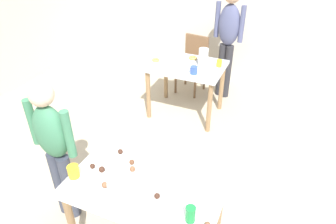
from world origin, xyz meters
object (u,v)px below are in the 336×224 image
Objects in this scene: dining_table_far at (186,73)px; chair_far_table at (193,61)px; dining_table_near at (145,196)px; person_girl_near at (54,144)px; soda_can at (191,214)px; person_adult_far at (228,34)px; mixing_bowl at (119,187)px; pitcher_far at (203,58)px.

chair_far_table is at bearing 101.43° from dining_table_far.
chair_far_table is at bearing 101.84° from dining_table_near.
person_girl_near reaches higher than soda_can.
person_adult_far is (0.76, 2.79, 0.16)m from person_girl_near.
person_girl_near is 0.73m from mixing_bowl.
dining_table_near is 7.14× the size of mixing_bowl.
soda_can is at bearing -69.32° from dining_table_far.
mixing_bowl is 0.56m from soda_can.
mixing_bowl is at bearing 175.92° from soda_can.
pitcher_far is (-0.10, 2.28, 0.08)m from mixing_bowl.
chair_far_table is at bearing 117.48° from pitcher_far.
pitcher_far is (-0.65, 2.32, 0.06)m from soda_can.
person_adult_far is at bearing 74.80° from person_girl_near.
dining_table_far is 2.28m from mixing_bowl.
person_adult_far reaches higher than chair_far_table.
chair_far_table reaches higher than dining_table_near.
chair_far_table is at bearing 84.72° from person_girl_near.
person_adult_far is at bearing 63.50° from dining_table_far.
dining_table_near is at bearing -88.04° from person_adult_far.
person_adult_far reaches higher than person_girl_near.
dining_table_far is at bearing -116.50° from person_adult_far.
soda_can is at bearing -71.44° from chair_far_table.
person_girl_near is at bearing -106.21° from pitcher_far.
dining_table_far is at bearing 97.78° from mixing_bowl.
pitcher_far is (0.61, 2.11, 0.04)m from person_girl_near.
soda_can is (1.27, -0.21, -0.02)m from person_girl_near.
pitcher_far is (-0.24, 2.16, 0.23)m from dining_table_near.
person_girl_near is at bearing 166.60° from mixing_bowl.
person_girl_near is at bearing 176.74° from dining_table_near.
person_girl_near is (-0.40, -2.08, 0.20)m from dining_table_far.
chair_far_table is at bearing 98.67° from mixing_bowl.
person_girl_near is 1.29m from soda_can.
soda_can is (0.56, -0.04, 0.02)m from mixing_bowl.
mixing_bowl is 2.29m from pitcher_far.
person_adult_far reaches higher than dining_table_far.
pitcher_far reaches higher than mixing_bowl.
mixing_bowl is 0.67× the size of pitcher_far.
person_girl_near is 0.85× the size of person_adult_far.
dining_table_far is 0.70× the size of person_girl_near.
dining_table_near is 0.88m from person_girl_near.
soda_can is at bearing -80.36° from person_adult_far.
mixing_bowl is at bearing -90.92° from person_adult_far.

